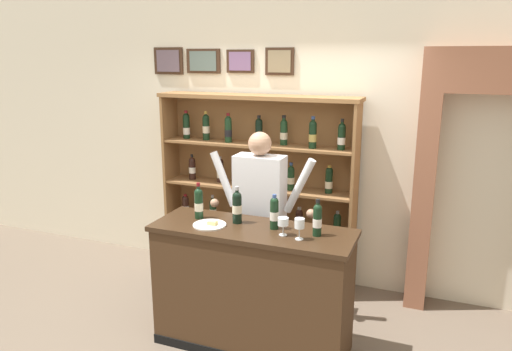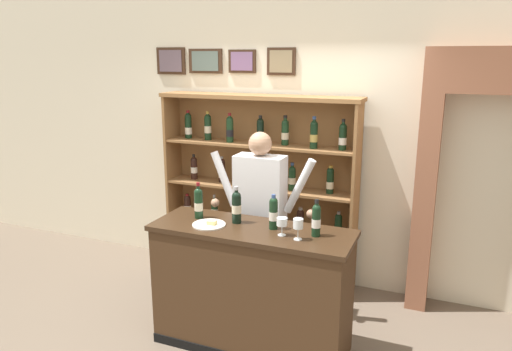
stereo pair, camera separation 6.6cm
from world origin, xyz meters
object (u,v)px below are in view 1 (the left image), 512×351
object	(u,v)px
tasting_counter	(252,288)
cheese_plate	(210,225)
wine_shelf	(258,183)
wine_glass_center	(299,224)
tasting_bottle_bianco	(317,219)
tasting_bottle_prosecco	(199,203)
shopkeeper	(260,203)
wine_glass_spare	(283,222)
tasting_bottle_riserva	(237,206)
tasting_bottle_grappa	(274,212)

from	to	relation	value
tasting_counter	cheese_plate	bearing A→B (deg)	-167.93
wine_shelf	wine_glass_center	distance (m)	1.57
tasting_counter	tasting_bottle_bianco	size ratio (longest dim) A/B	5.64
tasting_counter	wine_shelf	bearing A→B (deg)	109.32
wine_shelf	tasting_bottle_prosecco	xyz separation A→B (m)	(-0.07, -1.17, 0.11)
shopkeeper	tasting_bottle_bianco	world-z (taller)	shopkeeper
wine_shelf	wine_glass_spare	distance (m)	1.47
shopkeeper	tasting_bottle_riserva	distance (m)	0.48
wine_shelf	cheese_plate	size ratio (longest dim) A/B	7.90
tasting_bottle_grappa	tasting_counter	bearing A→B (deg)	-162.68
wine_glass_center	tasting_counter	bearing A→B (deg)	167.12
tasting_bottle_prosecco	cheese_plate	xyz separation A→B (m)	(0.17, -0.13, -0.13)
tasting_bottle_bianco	wine_glass_spare	bearing A→B (deg)	-160.13
tasting_bottle_prosecco	tasting_bottle_bianco	distance (m)	1.02
shopkeeper	tasting_counter	bearing A→B (deg)	-75.12
tasting_bottle_riserva	cheese_plate	xyz separation A→B (m)	(-0.18, -0.14, -0.13)
tasting_bottle_prosecco	tasting_bottle_bianco	size ratio (longest dim) A/B	1.07
tasting_bottle_bianco	wine_glass_spare	xyz separation A→B (m)	(-0.24, -0.09, -0.03)
tasting_bottle_prosecco	tasting_bottle_grappa	size ratio (longest dim) A/B	1.09
wine_glass_spare	cheese_plate	bearing A→B (deg)	-178.70
cheese_plate	tasting_bottle_riserva	bearing A→B (deg)	39.23
tasting_counter	tasting_bottle_grappa	world-z (taller)	tasting_bottle_grappa
tasting_counter	wine_glass_center	xyz separation A→B (m)	(0.41, -0.09, 0.64)
tasting_bottle_prosecco	wine_glass_center	world-z (taller)	tasting_bottle_prosecco
tasting_bottle_prosecco	tasting_bottle_riserva	world-z (taller)	tasting_bottle_prosecco
tasting_bottle_bianco	wine_glass_spare	size ratio (longest dim) A/B	2.05
tasting_bottle_riserva	wine_glass_spare	distance (m)	0.46
tasting_counter	tasting_bottle_bianco	bearing A→B (deg)	3.21
wine_shelf	shopkeeper	world-z (taller)	wine_shelf
wine_glass_center	wine_shelf	bearing A→B (deg)	122.55
tasting_bottle_bianco	tasting_bottle_grappa	bearing A→B (deg)	176.31
tasting_counter	tasting_bottle_prosecco	world-z (taller)	tasting_bottle_prosecco
tasting_bottle_bianco	cheese_plate	bearing A→B (deg)	-173.25
tasting_counter	wine_glass_spare	xyz separation A→B (m)	(0.28, -0.06, 0.63)
tasting_bottle_prosecco	tasting_bottle_bianco	xyz separation A→B (m)	(1.02, -0.03, -0.00)
wine_glass_spare	wine_shelf	bearing A→B (deg)	118.76
tasting_counter	tasting_bottle_prosecco	bearing A→B (deg)	173.22
tasting_counter	wine_glass_spare	distance (m)	0.69
wine_glass_center	cheese_plate	bearing A→B (deg)	178.28
tasting_counter	wine_glass_center	distance (m)	0.77
shopkeeper	wine_glass_center	distance (m)	0.85
shopkeeper	tasting_bottle_grappa	bearing A→B (deg)	-57.64
tasting_bottle_prosecco	cheese_plate	bearing A→B (deg)	-38.31
tasting_bottle_prosecco	wine_glass_spare	size ratio (longest dim) A/B	2.18
wine_shelf	wine_glass_center	xyz separation A→B (m)	(0.85, -1.32, 0.09)
wine_glass_spare	cheese_plate	world-z (taller)	wine_glass_spare
wine_shelf	tasting_bottle_prosecco	distance (m)	1.18
tasting_bottle_riserva	wine_glass_center	size ratio (longest dim) A/B	1.87
wine_shelf	tasting_bottle_grappa	size ratio (longest dim) A/B	7.52
shopkeeper	tasting_bottle_bianco	distance (m)	0.84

